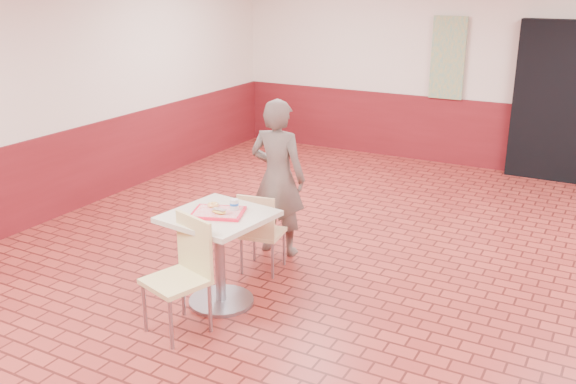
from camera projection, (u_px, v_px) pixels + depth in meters
The scene contains 12 objects.
room_shell at pixel (353, 142), 5.07m from camera, with size 8.01×10.01×3.01m.
wainscot_band at pixel (349, 257), 5.39m from camera, with size 8.00×10.00×1.00m.
corridor_doorway at pixel (575, 103), 8.71m from camera, with size 1.60×0.22×2.20m, color black.
promo_poster at pixel (448, 58), 9.42m from camera, with size 0.50×0.03×1.20m, color gray.
main_table at pixel (219, 244), 5.50m from camera, with size 0.79×0.79×0.84m.
chair_main_front at pixel (183, 269), 5.10m from camera, with size 0.55×0.55×0.95m.
chair_main_back at pixel (260, 229), 6.12m from camera, with size 0.43×0.43×0.81m.
customer at pixel (278, 178), 6.48m from camera, with size 0.59×0.39×1.62m, color brown.
serving_tray at pixel (218, 213), 5.41m from camera, with size 0.43×0.33×0.03m.
ring_donut at pixel (213, 205), 5.51m from camera, with size 0.10×0.10×0.03m, color #EAAB55.
long_john_donut at pixel (219, 211), 5.34m from camera, with size 0.14×0.07×0.04m.
paper_cup at pixel (234, 204), 5.42m from camera, with size 0.07×0.07×0.09m.
Camera 1 is at (1.91, -4.57, 2.74)m, focal length 40.00 mm.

